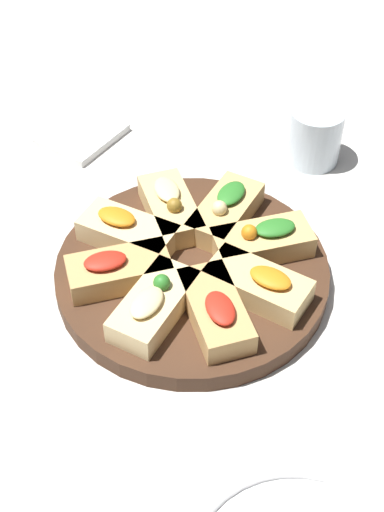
% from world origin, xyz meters
% --- Properties ---
extents(ground_plane, '(3.00, 3.00, 0.00)m').
position_xyz_m(ground_plane, '(0.00, 0.00, 0.00)').
color(ground_plane, silver).
extents(serving_board, '(0.30, 0.30, 0.02)m').
position_xyz_m(serving_board, '(0.00, 0.00, 0.01)').
color(serving_board, '#422819').
rests_on(serving_board, ground_plane).
extents(focaccia_slice_0, '(0.10, 0.12, 0.04)m').
position_xyz_m(focaccia_slice_0, '(0.05, 0.07, 0.04)').
color(focaccia_slice_0, tan).
rests_on(focaccia_slice_0, serving_board).
extents(focaccia_slice_1, '(0.06, 0.11, 0.04)m').
position_xyz_m(focaccia_slice_1, '(-0.01, 0.08, 0.04)').
color(focaccia_slice_1, '#DBB775').
rests_on(focaccia_slice_1, serving_board).
extents(focaccia_slice_2, '(0.12, 0.10, 0.04)m').
position_xyz_m(focaccia_slice_2, '(-0.07, 0.05, 0.04)').
color(focaccia_slice_2, tan).
rests_on(focaccia_slice_2, serving_board).
extents(focaccia_slice_3, '(0.12, 0.07, 0.04)m').
position_xyz_m(focaccia_slice_3, '(-0.08, -0.02, 0.04)').
color(focaccia_slice_3, tan).
rests_on(focaccia_slice_3, serving_board).
extents(focaccia_slice_4, '(0.10, 0.12, 0.04)m').
position_xyz_m(focaccia_slice_4, '(-0.04, -0.07, 0.04)').
color(focaccia_slice_4, '#DBB775').
rests_on(focaccia_slice_4, serving_board).
extents(focaccia_slice_5, '(0.07, 0.12, 0.04)m').
position_xyz_m(focaccia_slice_5, '(0.02, -0.08, 0.04)').
color(focaccia_slice_5, '#E5C689').
rests_on(focaccia_slice_5, serving_board).
extents(focaccia_slice_6, '(0.12, 0.10, 0.04)m').
position_xyz_m(focaccia_slice_6, '(0.07, -0.05, 0.04)').
color(focaccia_slice_6, tan).
rests_on(focaccia_slice_6, serving_board).
extents(focaccia_slice_7, '(0.12, 0.07, 0.04)m').
position_xyz_m(focaccia_slice_7, '(0.08, 0.02, 0.04)').
color(focaccia_slice_7, '#E5C689').
rests_on(focaccia_slice_7, serving_board).
extents(water_glass, '(0.07, 0.07, 0.08)m').
position_xyz_m(water_glass, '(-0.27, -0.01, 0.04)').
color(water_glass, silver).
rests_on(water_glass, ground_plane).
extents(napkin_stack, '(0.11, 0.10, 0.01)m').
position_xyz_m(napkin_stack, '(-0.11, -0.29, 0.01)').
color(napkin_stack, white).
rests_on(napkin_stack, ground_plane).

